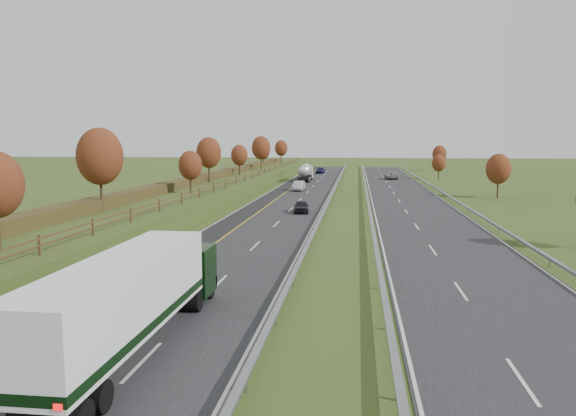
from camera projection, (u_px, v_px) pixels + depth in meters
name	position (u px, v px, depth m)	size (l,w,h in m)	color
ground	(347.00, 203.00, 75.91)	(400.00, 400.00, 0.00)	#364C1B
near_carriageway	(292.00, 199.00, 81.80)	(10.50, 200.00, 0.04)	black
far_carriageway	(407.00, 200.00, 79.79)	(10.50, 200.00, 0.04)	black
hard_shoulder	(267.00, 198.00, 82.26)	(3.00, 200.00, 0.04)	black
lane_markings	(336.00, 199.00, 80.90)	(26.75, 200.00, 0.01)	silver
embankment_left	(206.00, 191.00, 83.27)	(12.00, 200.00, 2.00)	#364C1B
hedge_left	(192.00, 181.00, 83.33)	(2.20, 180.00, 1.10)	#3A3818
fence_left	(235.00, 180.00, 82.11)	(0.12, 189.06, 1.20)	#422B19
median_barrier_near	(332.00, 195.00, 81.04)	(0.32, 200.00, 0.71)	gray
median_barrier_far	(367.00, 196.00, 80.42)	(0.32, 200.00, 0.71)	gray
outer_barrier_far	(449.00, 197.00, 79.01)	(0.32, 200.00, 0.71)	gray
trees_left	(201.00, 155.00, 79.26)	(6.64, 164.30, 7.66)	#2D2116
trees_far	(466.00, 163.00, 106.45)	(8.45, 118.60, 7.12)	#2D2116
box_lorry	(133.00, 297.00, 22.24)	(2.58, 16.28, 4.06)	black
road_tanker	(305.00, 172.00, 117.91)	(2.40, 11.22, 3.46)	silver
car_dark_near	(301.00, 206.00, 66.03)	(1.70, 4.22, 1.44)	black
car_silver_mid	(299.00, 186.00, 94.83)	(1.72, 4.94, 1.63)	#B3B2B7
car_small_far	(320.00, 171.00, 144.11)	(2.07, 5.09, 1.48)	#151542
car_oncoming	(391.00, 176.00, 122.91)	(2.58, 5.60, 1.56)	#98999C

